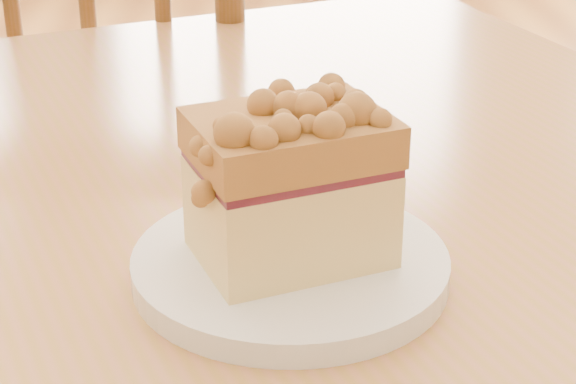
# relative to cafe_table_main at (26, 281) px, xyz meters

# --- Properties ---
(cafe_table_main) EXTENTS (1.55, 1.30, 0.75)m
(cafe_table_main) POSITION_rel_cafe_table_main_xyz_m (0.00, 0.00, 0.00)
(cafe_table_main) COLOR #AC6D43
(cafe_table_main) RESTS_ON ground
(cafe_chair_main) EXTENTS (0.46, 0.46, 0.99)m
(cafe_chair_main) POSITION_rel_cafe_table_main_xyz_m (0.00, 0.67, -0.16)
(cafe_chair_main) COLOR #573418
(cafe_chair_main) RESTS_ON ground
(plate) EXTENTS (0.22, 0.22, 0.02)m
(plate) POSITION_rel_cafe_table_main_xyz_m (0.22, -0.15, 0.10)
(plate) COLOR white
(plate) RESTS_ON cafe_table_main
(cake_slice) EXTENTS (0.15, 0.13, 0.12)m
(cake_slice) POSITION_rel_cafe_table_main_xyz_m (0.22, -0.15, 0.16)
(cake_slice) COLOR #E6CC82
(cake_slice) RESTS_ON plate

